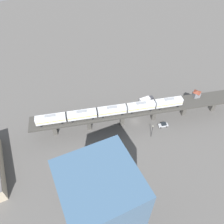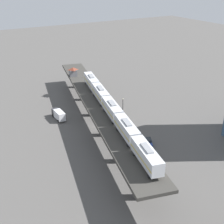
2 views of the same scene
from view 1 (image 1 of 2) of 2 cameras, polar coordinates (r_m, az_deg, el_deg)
The scene contains 9 objects.
ground_plane at distance 102.12m, azimuth 6.15°, elevation -2.45°, with size 400.00×400.00×0.00m, color #514F4C.
elevated_viaduct at distance 97.11m, azimuth 6.57°, elevation 0.41°, with size 29.82×91.39×8.28m.
subway_train at distance 91.23m, azimuth -0.00°, elevation 0.46°, with size 17.41×61.31×4.45m.
signal_hut at distance 107.75m, azimuth 21.24°, elevation 4.53°, with size 3.89×3.89×3.40m.
street_car_blue at distance 91.90m, azimuth -1.43°, elevation -8.47°, with size 3.49×4.75×1.89m.
street_car_silver at distance 101.51m, azimuth 13.25°, elevation -3.28°, with size 2.79×4.70×1.89m.
delivery_truck at distance 110.86m, azimuth 8.95°, elevation 3.09°, with size 2.43×7.22×3.20m.
street_lamp at distance 94.11m, azimuth 10.44°, elevation -4.70°, with size 0.44×0.44×6.94m.
office_tower at distance 60.36m, azimuth -2.72°, elevation -24.90°, with size 16.00×16.00×36.00m.
Camera 1 is at (-57.78, 39.12, 74.56)m, focal length 35.00 mm.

